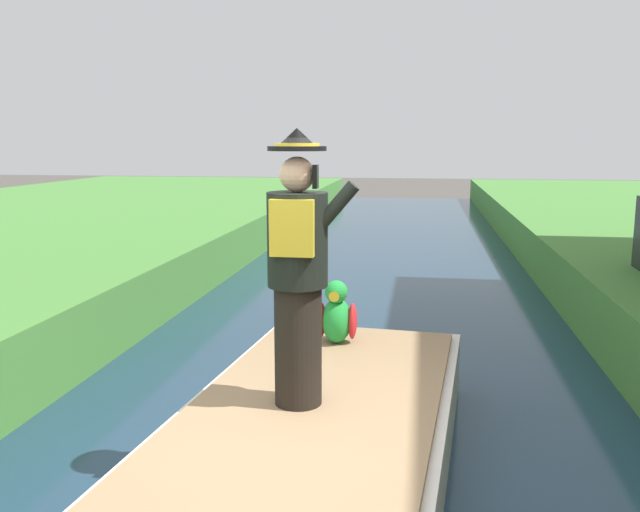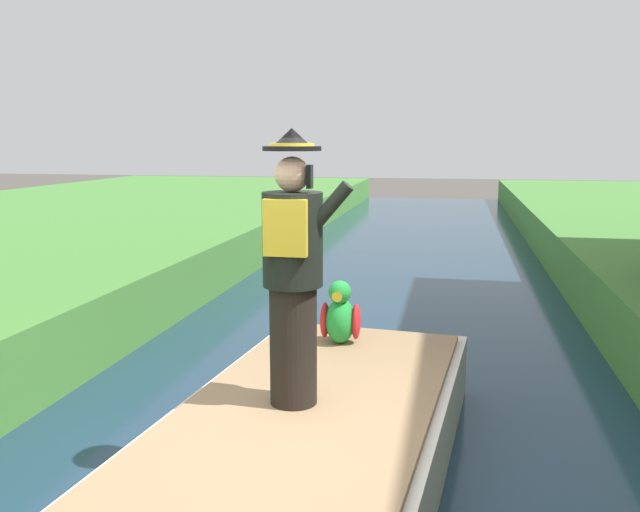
% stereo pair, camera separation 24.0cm
% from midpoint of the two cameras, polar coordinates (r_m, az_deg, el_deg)
% --- Properties ---
extents(boat, '(2.18, 4.35, 0.61)m').
position_cam_midpoint_polar(boat, '(4.75, -2.10, -16.10)').
color(boat, silver).
rests_on(boat, canal_water).
extents(person_pirate, '(0.61, 0.42, 1.85)m').
position_cam_midpoint_polar(person_pirate, '(4.39, -3.46, -1.24)').
color(person_pirate, black).
rests_on(person_pirate, boat).
extents(parrot_plush, '(0.36, 0.35, 0.57)m').
position_cam_midpoint_polar(parrot_plush, '(5.87, 0.26, -5.16)').
color(parrot_plush, green).
rests_on(parrot_plush, boat).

